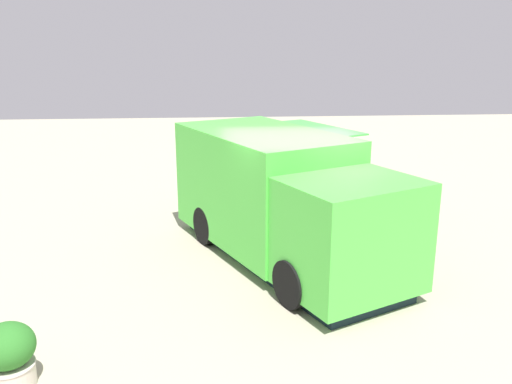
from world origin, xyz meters
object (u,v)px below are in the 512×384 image
food_truck (282,200)px  planter_flowering_near (8,355)px  planter_flowering_far (422,199)px  person_customer (237,188)px

food_truck → planter_flowering_near: food_truck is taller
planter_flowering_near → planter_flowering_far: 9.57m
planter_flowering_far → food_truck: bearing=123.4°
food_truck → planter_flowering_far: (2.44, -3.69, -0.76)m
food_truck → person_customer: (3.89, 0.65, -0.80)m
food_truck → person_customer: size_ratio=6.88×
food_truck → planter_flowering_far: size_ratio=7.95×
food_truck → planter_flowering_far: 4.49m
person_customer → food_truck: bearing=-170.5°
planter_flowering_far → planter_flowering_near: bearing=129.8°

